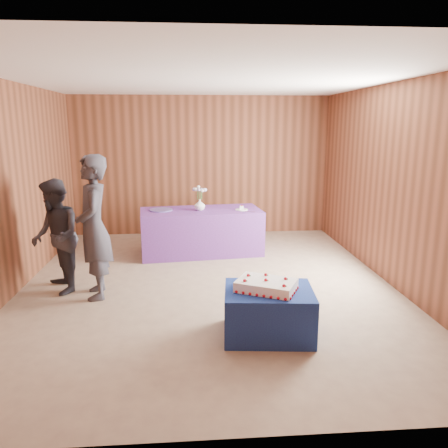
{
  "coord_description": "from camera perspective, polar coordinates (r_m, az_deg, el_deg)",
  "views": [
    {
      "loc": [
        -0.22,
        -5.63,
        2.15
      ],
      "look_at": [
        0.23,
        0.1,
        0.84
      ],
      "focal_mm": 35.0,
      "sensor_mm": 36.0,
      "label": 1
    }
  ],
  "objects": [
    {
      "name": "plate",
      "position": [
        7.32,
        2.32,
        1.89
      ],
      "size": [
        0.21,
        0.21,
        0.01
      ],
      "primitive_type": "cylinder",
      "rotation": [
        0.0,
        0.0,
        0.01
      ],
      "color": "white",
      "rests_on": "serving_table"
    },
    {
      "name": "platter",
      "position": [
        7.34,
        -8.22,
        1.83
      ],
      "size": [
        0.46,
        0.46,
        0.02
      ],
      "primitive_type": "cylinder",
      "rotation": [
        0.0,
        0.0,
        0.24
      ],
      "color": "#564993",
      "rests_on": "serving_table"
    },
    {
      "name": "cake_table",
      "position": [
        4.63,
        5.82,
        -11.41
      ],
      "size": [
        0.96,
        0.79,
        0.5
      ],
      "primitive_type": "cube",
      "rotation": [
        0.0,
        0.0,
        -0.1
      ],
      "color": "navy",
      "rests_on": "ground"
    },
    {
      "name": "guest_left",
      "position": [
        5.65,
        -16.66,
        -0.44
      ],
      "size": [
        0.57,
        0.74,
        1.8
      ],
      "primitive_type": "imported",
      "rotation": [
        0.0,
        0.0,
        -1.35
      ],
      "color": "#35343D",
      "rests_on": "ground"
    },
    {
      "name": "serving_table",
      "position": [
        7.42,
        -3.0,
        -0.99
      ],
      "size": [
        2.09,
        1.11,
        0.75
      ],
      "primitive_type": "cube",
      "rotation": [
        0.0,
        0.0,
        0.11
      ],
      "color": "#6E3799",
      "rests_on": "ground"
    },
    {
      "name": "vase",
      "position": [
        7.28,
        -3.19,
        2.52
      ],
      "size": [
        0.2,
        0.2,
        0.19
      ],
      "primitive_type": "imported",
      "rotation": [
        0.0,
        0.0,
        0.11
      ],
      "color": "white",
      "rests_on": "serving_table"
    },
    {
      "name": "room_shell",
      "position": [
        5.64,
        -2.25,
        9.35
      ],
      "size": [
        5.04,
        6.04,
        2.72
      ],
      "color": "brown",
      "rests_on": "ground"
    },
    {
      "name": "guest_right",
      "position": [
        5.99,
        -21.11,
        -1.57
      ],
      "size": [
        0.82,
        0.89,
        1.49
      ],
      "primitive_type": "imported",
      "rotation": [
        0.0,
        0.0,
        -1.13
      ],
      "color": "#31303A",
      "rests_on": "ground"
    },
    {
      "name": "flower_spray",
      "position": [
        7.24,
        -3.22,
        4.48
      ],
      "size": [
        0.25,
        0.25,
        0.19
      ],
      "color": "#2C6829",
      "rests_on": "vase"
    },
    {
      "name": "sheet_cake",
      "position": [
        4.5,
        5.53,
        -7.97
      ],
      "size": [
        0.72,
        0.63,
        0.14
      ],
      "rotation": [
        0.0,
        0.0,
        -0.47
      ],
      "color": "white",
      "rests_on": "cake_table"
    },
    {
      "name": "ground",
      "position": [
        6.03,
        -2.1,
        -8.02
      ],
      "size": [
        6.0,
        6.0,
        0.0
      ],
      "primitive_type": "plane",
      "color": "gray",
      "rests_on": "ground"
    },
    {
      "name": "knife",
      "position": [
        7.19,
        3.09,
        1.65
      ],
      "size": [
        0.26,
        0.08,
        0.0
      ],
      "primitive_type": "cube",
      "rotation": [
        0.0,
        0.0,
        -0.24
      ],
      "color": "#B5B5BA",
      "rests_on": "serving_table"
    },
    {
      "name": "cake_slice",
      "position": [
        7.32,
        2.32,
        2.17
      ],
      "size": [
        0.07,
        0.06,
        0.08
      ],
      "rotation": [
        0.0,
        0.0,
        -0.12
      ],
      "color": "white",
      "rests_on": "plate"
    }
  ]
}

